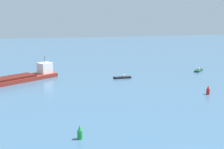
% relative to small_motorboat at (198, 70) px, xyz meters
% --- Properties ---
extents(small_motorboat, '(4.03, 3.93, 1.02)m').
position_rel_small_motorboat_xyz_m(small_motorboat, '(0.00, 0.00, 0.00)').
color(small_motorboat, '#19472D').
rests_on(small_motorboat, ground).
extents(fishing_skiff, '(4.76, 1.39, 0.91)m').
position_rel_small_motorboat_xyz_m(fishing_skiff, '(-24.53, -4.14, -0.05)').
color(fishing_skiff, black).
rests_on(fishing_skiff, ground).
extents(cargo_barge, '(29.56, 22.65, 5.56)m').
position_rel_small_motorboat_xyz_m(cargo_barge, '(-54.71, -4.06, 0.55)').
color(cargo_barge, maroon).
rests_on(cargo_barge, ground).
extents(channel_buoy_red, '(0.70, 0.70, 1.90)m').
position_rel_small_motorboat_xyz_m(channel_buoy_red, '(-11.98, -24.31, 0.53)').
color(channel_buoy_red, red).
rests_on(channel_buoy_red, ground).
extents(channel_buoy_green, '(0.70, 0.70, 1.90)m').
position_rel_small_motorboat_xyz_m(channel_buoy_green, '(-41.11, -40.53, 0.53)').
color(channel_buoy_green, green).
rests_on(channel_buoy_green, ground).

